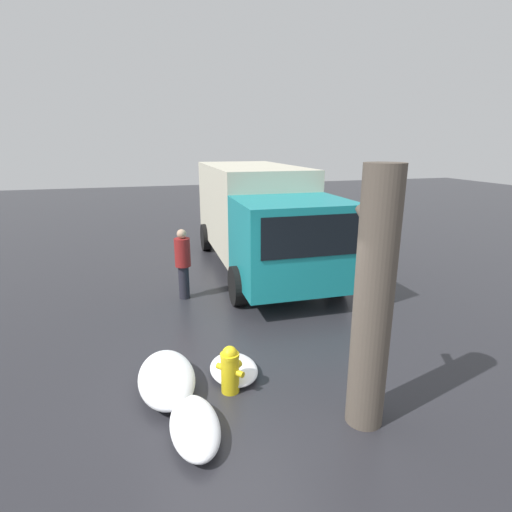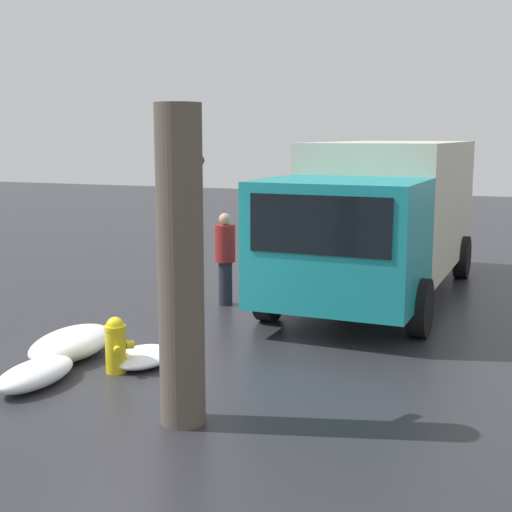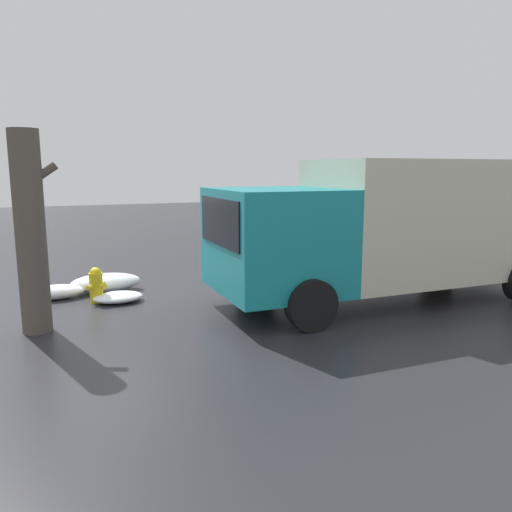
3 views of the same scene
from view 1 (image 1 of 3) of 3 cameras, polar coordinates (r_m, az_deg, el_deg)
ground_plane at (r=6.28m, az=-3.67°, el=-18.69°), size 60.00×60.00×0.00m
fire_hydrant at (r=6.07m, az=-3.72°, el=-15.75°), size 0.41×0.40×0.74m
tree_trunk at (r=5.10m, az=16.39°, el=-6.35°), size 0.73×0.48×3.35m
delivery_truck at (r=11.58m, az=0.35°, el=6.08°), size 7.54×2.87×2.90m
pedestrian at (r=9.40m, az=-10.40°, el=-0.73°), size 0.36×0.36×1.67m
snow_pile_by_hydrant at (r=6.58m, az=-3.20°, el=-15.82°), size 1.01×0.74×0.21m
snow_pile_curbside at (r=5.47m, az=-8.73°, el=-22.88°), size 1.25×0.62×0.30m
snow_pile_by_tree at (r=6.32m, az=-12.65°, el=-16.63°), size 1.53×0.83×0.40m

